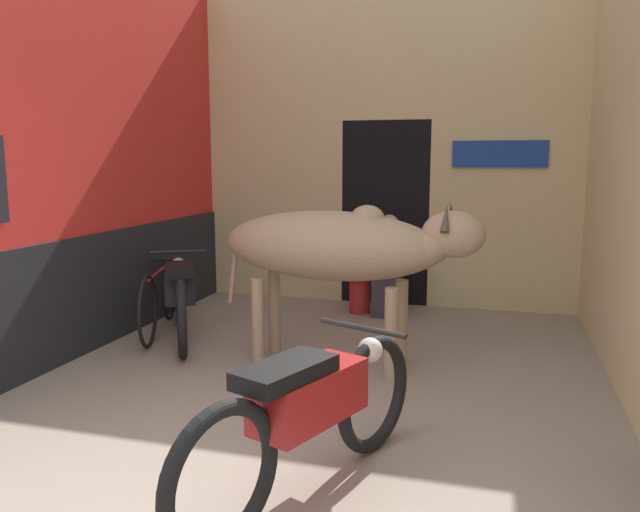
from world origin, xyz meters
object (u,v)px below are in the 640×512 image
object	(u,v)px
motorcycle_near	(309,410)
shopkeeper_seated	(388,263)
motorcycle_far	(180,292)
bicycle	(160,298)
cow	(340,248)
plastic_stool	(360,293)

from	to	relation	value
motorcycle_near	shopkeeper_seated	xyz separation A→B (m)	(-0.26, 3.90, 0.13)
motorcycle_far	bicycle	xyz separation A→B (m)	(-0.31, 0.13, -0.11)
cow	motorcycle_near	bearing A→B (deg)	-80.29
plastic_stool	shopkeeper_seated	bearing A→B (deg)	-6.25
motorcycle_near	shopkeeper_seated	size ratio (longest dim) A/B	1.63
cow	bicycle	xyz separation A→B (m)	(-2.03, 0.50, -0.67)
motorcycle_near	motorcycle_far	world-z (taller)	motorcycle_near
motorcycle_near	bicycle	bearing A→B (deg)	132.90
cow	bicycle	bearing A→B (deg)	166.08
motorcycle_far	bicycle	size ratio (longest dim) A/B	1.07
cow	shopkeeper_seated	bearing A→B (deg)	87.10
shopkeeper_seated	plastic_stool	distance (m)	0.50
motorcycle_near	bicycle	distance (m)	3.50
plastic_stool	cow	bearing A→B (deg)	-82.76
cow	plastic_stool	xyz separation A→B (m)	(-0.24, 1.87, -0.80)
shopkeeper_seated	motorcycle_near	bearing A→B (deg)	-86.19
motorcycle_near	plastic_stool	bearing A→B (deg)	98.54
shopkeeper_seated	plastic_stool	bearing A→B (deg)	173.75
motorcycle_far	shopkeeper_seated	bearing A→B (deg)	38.97
bicycle	shopkeeper_seated	xyz separation A→B (m)	(2.12, 1.34, 0.24)
cow	motorcycle_near	size ratio (longest dim) A/B	1.22
shopkeeper_seated	bicycle	bearing A→B (deg)	-147.81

